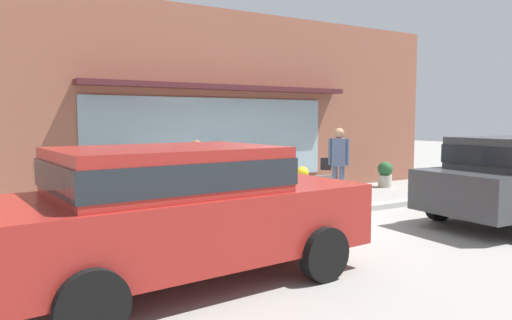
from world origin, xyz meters
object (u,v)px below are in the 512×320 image
pedestrian_passerby (197,176)px  potted_plant_low_front (130,189)px  parked_car_red (178,206)px  potted_plant_by_entrance (385,174)px  potted_plant_near_hydrant (68,196)px  potted_plant_trailing_edge (271,174)px  fire_hydrant (303,186)px  pedestrian_with_handbag (338,159)px

pedestrian_passerby → potted_plant_low_front: pedestrian_passerby is taller
pedestrian_passerby → parked_car_red: 3.14m
parked_car_red → potted_plant_by_entrance: (8.13, 4.51, -0.55)m
potted_plant_near_hydrant → potted_plant_by_entrance: (8.56, -0.16, -0.06)m
parked_car_red → potted_plant_trailing_edge: (4.45, 4.87, -0.37)m
fire_hydrant → potted_plant_trailing_edge: 1.54m
parked_car_red → potted_plant_low_front: size_ratio=5.50×
pedestrian_passerby → potted_plant_trailing_edge: (2.98, 2.10, -0.35)m
fire_hydrant → pedestrian_passerby: pedestrian_passerby is taller
pedestrian_with_handbag → potted_plant_low_front: bearing=24.4°
pedestrian_passerby → potted_plant_near_hydrant: pedestrian_passerby is taller
parked_car_red → potted_plant_low_front: (0.85, 4.90, -0.48)m
fire_hydrant → pedestrian_with_handbag: bearing=-12.1°
potted_plant_low_front → potted_plant_by_entrance: potted_plant_low_front is taller
potted_plant_trailing_edge → potted_plant_by_entrance: bearing=-5.7°
pedestrian_with_handbag → parked_car_red: size_ratio=0.38×
fire_hydrant → potted_plant_low_front: 3.80m
fire_hydrant → potted_plant_near_hydrant: 4.93m
potted_plant_by_entrance → pedestrian_with_handbag: bearing=-155.5°
potted_plant_trailing_edge → fire_hydrant: bearing=-95.2°
parked_car_red → potted_plant_near_hydrant: 4.71m
pedestrian_passerby → potted_plant_low_front: 2.26m
pedestrian_with_handbag → potted_plant_trailing_edge: (-0.72, 1.72, -0.46)m
fire_hydrant → potted_plant_low_front: bearing=155.8°
parked_car_red → potted_plant_by_entrance: parked_car_red is taller
potted_plant_low_front → potted_plant_by_entrance: size_ratio=1.13×
fire_hydrant → potted_plant_by_entrance: (3.82, 1.16, -0.06)m
pedestrian_passerby → potted_plant_trailing_edge: 3.66m
potted_plant_trailing_edge → potted_plant_by_entrance: potted_plant_trailing_edge is taller
pedestrian_passerby → potted_plant_by_entrance: 6.90m
potted_plant_near_hydrant → potted_plant_trailing_edge: bearing=2.4°
potted_plant_low_front → potted_plant_near_hydrant: 1.30m
potted_plant_near_hydrant → potted_plant_by_entrance: bearing=-1.1°
parked_car_red → potted_plant_near_hydrant: size_ratio=5.89×
potted_plant_near_hydrant → potted_plant_by_entrance: size_ratio=1.05×
pedestrian_passerby → parked_car_red: parked_car_red is taller
potted_plant_low_front → potted_plant_near_hydrant: (-1.28, -0.23, -0.01)m
fire_hydrant → potted_plant_near_hydrant: size_ratio=1.15×
parked_car_red → potted_plant_by_entrance: size_ratio=6.19×
pedestrian_with_handbag → potted_plant_by_entrance: 3.31m
fire_hydrant → pedestrian_with_handbag: (0.86, -0.18, 0.58)m
pedestrian_with_handbag → potted_plant_low_front: (-4.32, 1.74, -0.57)m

